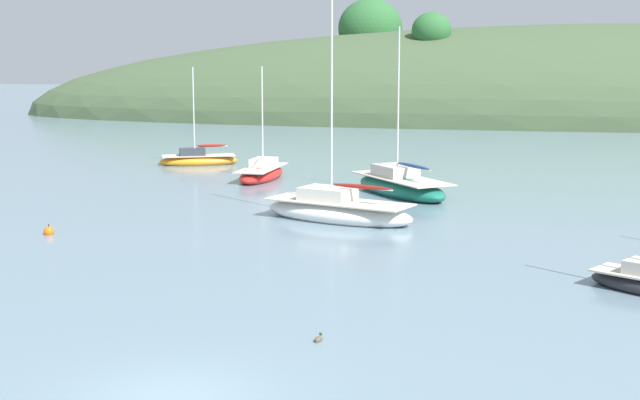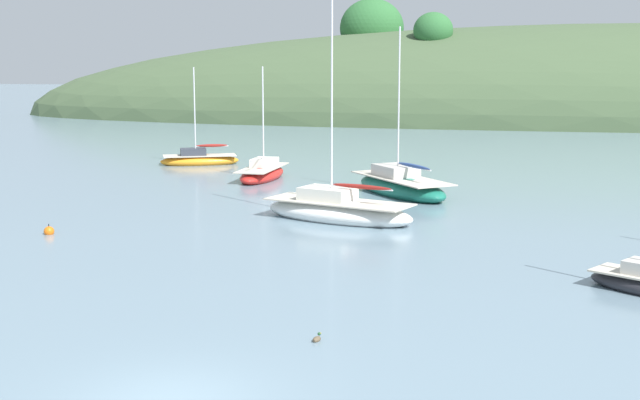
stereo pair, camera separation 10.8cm
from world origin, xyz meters
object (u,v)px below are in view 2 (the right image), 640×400
sailboat_yellow_far (199,159)px  sailboat_orange_cutter (262,173)px  mooring_buoy_inner (49,231)px  duck_trailing (317,339)px  sailboat_navy_dinghy (338,211)px  sailboat_teal_outer (401,186)px

sailboat_yellow_far → sailboat_orange_cutter: sailboat_orange_cutter is taller
mooring_buoy_inner → duck_trailing: size_ratio=1.29×
duck_trailing → sailboat_navy_dinghy: bearing=96.6°
sailboat_navy_dinghy → sailboat_teal_outer: bearing=74.1°
sailboat_orange_cutter → mooring_buoy_inner: (-5.07, -17.84, -0.25)m
sailboat_yellow_far → sailboat_teal_outer: (14.83, -10.96, 0.11)m
sailboat_yellow_far → sailboat_orange_cutter: bearing=-46.6°
sailboat_orange_cutter → sailboat_teal_outer: sailboat_teal_outer is taller
sailboat_orange_cutter → duck_trailing: sailboat_orange_cutter is taller
duck_trailing → sailboat_yellow_far: bearing=111.9°
sailboat_yellow_far → mooring_buoy_inner: sailboat_yellow_far is taller
duck_trailing → mooring_buoy_inner: bearing=138.7°
sailboat_yellow_far → sailboat_orange_cutter: size_ratio=0.98×
sailboat_yellow_far → sailboat_teal_outer: sailboat_teal_outer is taller
sailboat_navy_dinghy → duck_trailing: size_ratio=25.97×
sailboat_navy_dinghy → sailboat_yellow_far: (-12.54, 18.99, -0.10)m
sailboat_yellow_far → mooring_buoy_inner: bearing=-87.8°
sailboat_navy_dinghy → sailboat_yellow_far: size_ratio=1.58×
sailboat_teal_outer → duck_trailing: sailboat_teal_outer is taller
sailboat_orange_cutter → mooring_buoy_inner: bearing=-105.9°
sailboat_navy_dinghy → sailboat_teal_outer: sailboat_navy_dinghy is taller
sailboat_teal_outer → duck_trailing: (-0.31, -25.18, -0.41)m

